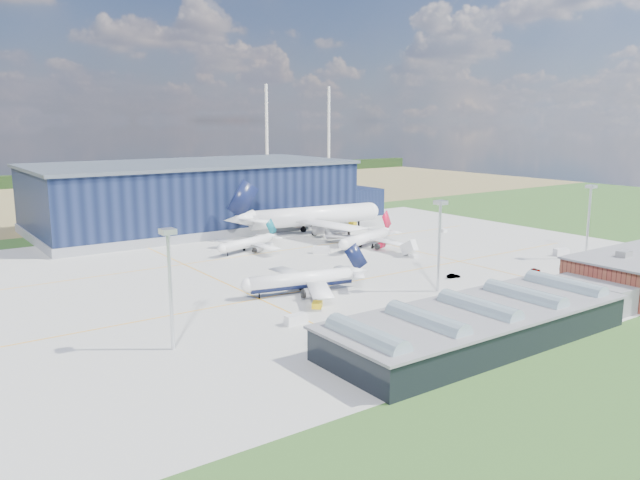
% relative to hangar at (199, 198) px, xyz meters
% --- Properties ---
extents(ground, '(600.00, 600.00, 0.00)m').
position_rel_hangar_xyz_m(ground, '(-2.81, -94.80, -11.62)').
color(ground, '#24481B').
rests_on(ground, ground).
extents(apron, '(220.00, 160.00, 0.08)m').
position_rel_hangar_xyz_m(apron, '(-2.81, -84.80, -11.59)').
color(apron, '#969691').
rests_on(apron, ground).
extents(farmland, '(600.00, 220.00, 0.01)m').
position_rel_hangar_xyz_m(farmland, '(-2.81, 125.20, -11.62)').
color(farmland, olive).
rests_on(farmland, ground).
extents(treeline, '(600.00, 8.00, 8.00)m').
position_rel_hangar_xyz_m(treeline, '(-2.81, 205.20, -7.62)').
color(treeline, black).
rests_on(treeline, ground).
extents(hangar, '(145.00, 62.00, 26.10)m').
position_rel_hangar_xyz_m(hangar, '(0.00, 0.00, 0.00)').
color(hangar, black).
rests_on(hangar, ground).
extents(glass_concourse, '(78.00, 23.00, 8.60)m').
position_rel_hangar_xyz_m(glass_concourse, '(-9.26, -154.80, -7.93)').
color(glass_concourse, black).
rests_on(glass_concourse, ground).
extents(light_mast_west, '(2.60, 2.60, 23.00)m').
position_rel_hangar_xyz_m(light_mast_west, '(-62.81, -124.80, 3.82)').
color(light_mast_west, silver).
rests_on(light_mast_west, ground).
extents(light_mast_center, '(2.60, 2.60, 23.00)m').
position_rel_hangar_xyz_m(light_mast_center, '(7.19, -124.80, 3.82)').
color(light_mast_center, silver).
rests_on(light_mast_center, ground).
extents(light_mast_east, '(2.60, 2.60, 23.00)m').
position_rel_hangar_xyz_m(light_mast_east, '(72.19, -124.80, 3.82)').
color(light_mast_east, silver).
rests_on(light_mast_east, ground).
extents(airliner_navy, '(40.79, 40.21, 11.27)m').
position_rel_hangar_xyz_m(airliner_navy, '(-22.02, -106.80, -5.98)').
color(airliner_navy, white).
rests_on(airliner_navy, ground).
extents(airliner_red, '(42.05, 41.61, 10.82)m').
position_rel_hangar_xyz_m(airliner_red, '(26.41, -72.80, -6.21)').
color(airliner_red, white).
rests_on(airliner_red, ground).
extents(airliner_widebody, '(71.66, 70.43, 21.06)m').
position_rel_hangar_xyz_m(airliner_widebody, '(28.32, -39.80, -1.09)').
color(airliner_widebody, white).
rests_on(airliner_widebody, ground).
extents(airliner_regional, '(35.40, 35.02, 9.18)m').
position_rel_hangar_xyz_m(airliner_regional, '(-8.68, -54.80, -7.02)').
color(airliner_regional, white).
rests_on(airliner_regional, ground).
extents(gse_tug_a, '(2.32, 3.43, 1.35)m').
position_rel_hangar_xyz_m(gse_tug_a, '(-5.10, -140.80, -10.94)').
color(gse_tug_a, yellow).
rests_on(gse_tug_a, ground).
extents(gse_tug_b, '(3.74, 3.78, 1.38)m').
position_rel_hangar_xyz_m(gse_tug_b, '(-25.51, -118.75, -10.92)').
color(gse_tug_b, yellow).
rests_on(gse_tug_b, ground).
extents(gse_van_a, '(4.90, 2.16, 2.13)m').
position_rel_hangar_xyz_m(gse_van_a, '(-35.91, -125.74, -10.55)').
color(gse_van_a, silver).
rests_on(gse_van_a, ground).
extents(gse_cart_a, '(2.30, 3.18, 1.29)m').
position_rel_hangar_xyz_m(gse_cart_a, '(71.04, -65.84, -10.97)').
color(gse_cart_a, silver).
rests_on(gse_cart_a, ground).
extents(gse_van_b, '(5.56, 4.97, 2.37)m').
position_rel_hangar_xyz_m(gse_van_b, '(9.83, -70.88, -10.43)').
color(gse_van_b, silver).
rests_on(gse_van_b, ground).
extents(gse_tug_c, '(2.12, 3.19, 1.34)m').
position_rel_hangar_xyz_m(gse_tug_c, '(52.81, -32.80, -10.95)').
color(gse_tug_c, yellow).
rests_on(gse_tug_c, ground).
extents(gse_cart_b, '(3.10, 2.28, 1.24)m').
position_rel_hangar_xyz_m(gse_cart_b, '(2.45, -50.14, -10.99)').
color(gse_cart_b, silver).
rests_on(gse_cart_b, ground).
extents(gse_van_c, '(5.34, 3.64, 2.34)m').
position_rel_hangar_xyz_m(gse_van_c, '(70.05, -117.74, -10.45)').
color(gse_van_c, silver).
rests_on(gse_van_c, ground).
extents(airstair, '(2.36, 5.60, 3.55)m').
position_rel_hangar_xyz_m(airstair, '(29.69, -90.52, -9.84)').
color(airstair, silver).
rests_on(airstair, ground).
extents(car_a, '(3.81, 1.63, 1.28)m').
position_rel_hangar_xyz_m(car_a, '(44.02, -126.71, -10.98)').
color(car_a, '#99999E').
rests_on(car_a, ground).
extents(car_b, '(3.93, 2.22, 1.22)m').
position_rel_hangar_xyz_m(car_b, '(20.48, -117.89, -11.00)').
color(car_b, '#99999E').
rests_on(car_b, ground).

